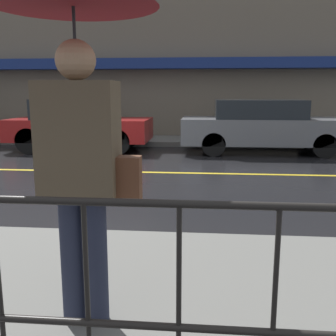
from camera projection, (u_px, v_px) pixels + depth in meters
ground_plane at (101, 172)px, 8.32m from camera, size 80.00×80.00×0.00m
sidewalk_far at (138, 140)px, 13.08m from camera, size 28.00×1.94×0.15m
lane_marking at (101, 171)px, 8.32m from camera, size 25.20×0.12×0.01m
building_storefront at (143, 57)px, 13.62m from camera, size 28.00×0.85×5.76m
pedestrian at (77, 61)px, 2.33m from camera, size 1.00×1.00×2.22m
car_red at (79, 124)px, 11.24m from camera, size 3.96×1.76×1.46m
car_grey at (263, 126)px, 10.78m from camera, size 4.53×1.70×1.45m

